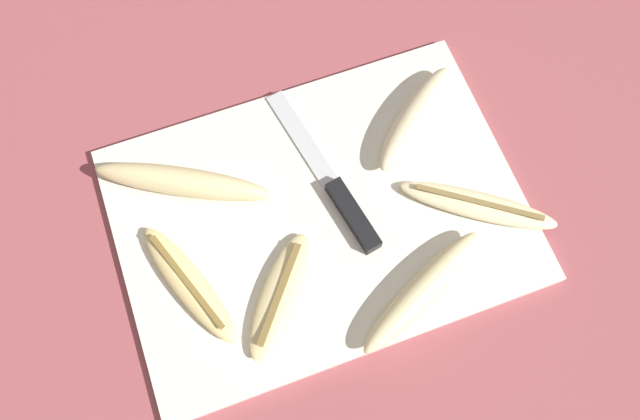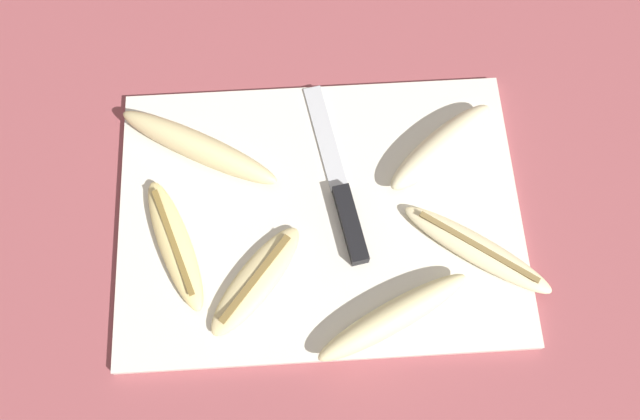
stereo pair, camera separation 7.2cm
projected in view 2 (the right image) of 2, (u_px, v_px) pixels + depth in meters
name	position (u px, v px, depth m)	size (l,w,h in m)	color
ground_plane	(320.00, 216.00, 0.74)	(4.00, 4.00, 0.00)	#93474C
cutting_board	(320.00, 215.00, 0.74)	(0.47, 0.34, 0.01)	silver
knife	(345.00, 204.00, 0.73)	(0.06, 0.24, 0.02)	black
banana_golden_short	(175.00, 244.00, 0.71)	(0.09, 0.17, 0.02)	#EDD689
banana_pale_long	(441.00, 147.00, 0.74)	(0.15, 0.13, 0.04)	beige
banana_mellow_near	(256.00, 280.00, 0.70)	(0.13, 0.14, 0.02)	beige
banana_ripe_center	(198.00, 147.00, 0.74)	(0.20, 0.13, 0.04)	beige
banana_cream_curved	(477.00, 249.00, 0.71)	(0.17, 0.14, 0.02)	beige
banana_soft_right	(393.00, 317.00, 0.67)	(0.18, 0.11, 0.03)	beige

